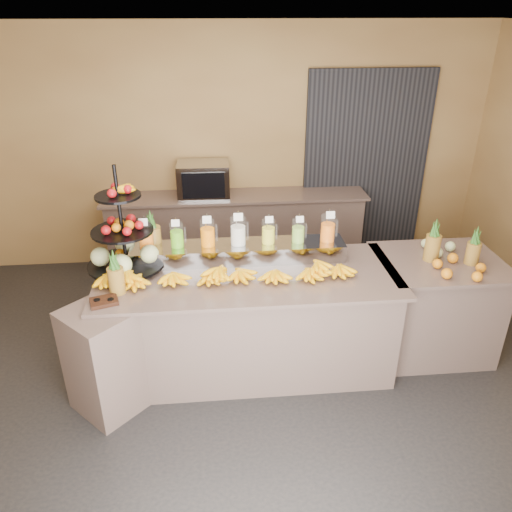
{
  "coord_description": "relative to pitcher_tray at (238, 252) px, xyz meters",
  "views": [
    {
      "loc": [
        -0.27,
        -3.31,
        2.93
      ],
      "look_at": [
        0.06,
        0.3,
        1.1
      ],
      "focal_mm": 35.0,
      "sensor_mm": 36.0,
      "label": 1
    }
  ],
  "objects": [
    {
      "name": "juice_pitcher_green",
      "position": [
        -0.52,
        -0.0,
        0.17
      ],
      "size": [
        0.12,
        0.12,
        0.28
      ],
      "color": "silver",
      "rests_on": "pitcher_tray"
    },
    {
      "name": "juice_pitcher_lemon",
      "position": [
        0.26,
        -0.0,
        0.17
      ],
      "size": [
        0.12,
        0.12,
        0.28
      ],
      "color": "silver",
      "rests_on": "pitcher_tray"
    },
    {
      "name": "fruit_stand",
      "position": [
        -0.91,
        -0.09,
        0.16
      ],
      "size": [
        0.67,
        0.67,
        0.91
      ],
      "rotation": [
        0.0,
        0.0,
        -0.04
      ],
      "color": "black",
      "rests_on": "buffet_counter"
    },
    {
      "name": "condiment_caddy",
      "position": [
        -1.05,
        -0.62,
        -0.06
      ],
      "size": [
        0.24,
        0.2,
        0.03
      ],
      "primitive_type": "cube",
      "rotation": [
        0.0,
        0.0,
        0.3
      ],
      "color": "black",
      "rests_on": "buffet_counter"
    },
    {
      "name": "juice_pitcher_orange_b",
      "position": [
        -0.26,
        -0.0,
        0.18
      ],
      "size": [
        0.13,
        0.13,
        0.3
      ],
      "color": "silver",
      "rests_on": "pitcher_tray"
    },
    {
      "name": "room_envelope",
      "position": [
        0.25,
        0.21,
        0.87
      ],
      "size": [
        6.04,
        5.02,
        2.82
      ],
      "color": "brown",
      "rests_on": "ground"
    },
    {
      "name": "juice_pitcher_orange_a",
      "position": [
        -0.78,
        -0.0,
        0.18
      ],
      "size": [
        0.12,
        0.13,
        0.3
      ],
      "color": "silver",
      "rests_on": "pitcher_tray"
    },
    {
      "name": "pineapple_left_a",
      "position": [
        -0.97,
        -0.47,
        0.06
      ],
      "size": [
        0.13,
        0.13,
        0.37
      ],
      "rotation": [
        0.0,
        0.0,
        0.43
      ],
      "color": "brown",
      "rests_on": "buffet_counter"
    },
    {
      "name": "back_ledge",
      "position": [
        0.07,
        1.67,
        -0.54
      ],
      "size": [
        3.1,
        0.55,
        0.93
      ],
      "color": "gray",
      "rests_on": "ground"
    },
    {
      "name": "right_counter",
      "position": [
        1.77,
        -0.18,
        -0.54
      ],
      "size": [
        1.08,
        0.88,
        0.93
      ],
      "color": "gray",
      "rests_on": "ground"
    },
    {
      "name": "pitcher_tray",
      "position": [
        0.0,
        0.0,
        0.0
      ],
      "size": [
        1.85,
        0.3,
        0.15
      ],
      "primitive_type": "cube",
      "color": "gray",
      "rests_on": "buffet_counter"
    },
    {
      "name": "ground",
      "position": [
        0.07,
        -0.58,
        -1.01
      ],
      "size": [
        6.0,
        6.0,
        0.0
      ],
      "primitive_type": "plane",
      "color": "black",
      "rests_on": "ground"
    },
    {
      "name": "buffet_counter",
      "position": [
        -0.05,
        -0.32,
        -0.54
      ],
      "size": [
        2.75,
        1.25,
        0.93
      ],
      "color": "gray",
      "rests_on": "ground"
    },
    {
      "name": "right_fruit_pile",
      "position": [
        1.81,
        -0.31,
        -0.0
      ],
      "size": [
        0.44,
        0.42,
        0.23
      ],
      "color": "brown",
      "rests_on": "right_counter"
    },
    {
      "name": "juice_pitcher_orange_c",
      "position": [
        0.78,
        -0.0,
        0.18
      ],
      "size": [
        0.13,
        0.13,
        0.31
      ],
      "color": "silver",
      "rests_on": "pitcher_tray"
    },
    {
      "name": "juice_pitcher_milk",
      "position": [
        -0.0,
        -0.0,
        0.18
      ],
      "size": [
        0.13,
        0.14,
        0.32
      ],
      "color": "silver",
      "rests_on": "pitcher_tray"
    },
    {
      "name": "oven_warmer",
      "position": [
        -0.3,
        1.67,
        0.12
      ],
      "size": [
        0.6,
        0.43,
        0.39
      ],
      "primitive_type": "cube",
      "rotation": [
        0.0,
        0.0,
        -0.02
      ],
      "color": "gray",
      "rests_on": "back_ledge"
    },
    {
      "name": "banana_heap",
      "position": [
        -0.14,
        -0.34,
        -0.01
      ],
      "size": [
        2.12,
        0.19,
        0.18
      ],
      "color": "#EEAD0B",
      "rests_on": "buffet_counter"
    },
    {
      "name": "juice_pitcher_lime",
      "position": [
        0.52,
        -0.0,
        0.17
      ],
      "size": [
        0.11,
        0.12,
        0.27
      ],
      "color": "silver",
      "rests_on": "pitcher_tray"
    },
    {
      "name": "pineapple_left_b",
      "position": [
        -0.74,
        0.12,
        0.1
      ],
      "size": [
        0.16,
        0.16,
        0.45
      ],
      "rotation": [
        0.0,
        0.0,
        -0.02
      ],
      "color": "brown",
      "rests_on": "buffet_counter"
    }
  ]
}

